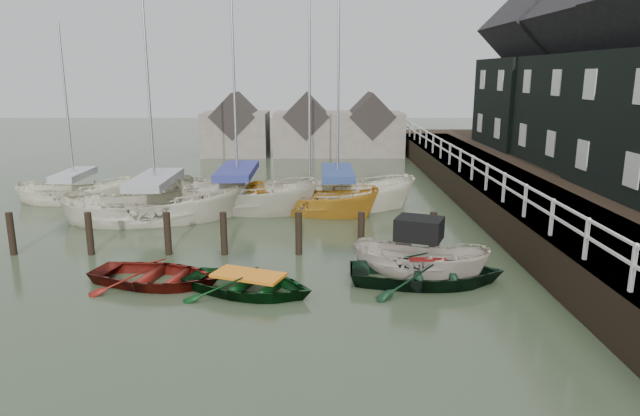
{
  "coord_description": "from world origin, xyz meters",
  "views": [
    {
      "loc": [
        1.83,
        -14.56,
        5.73
      ],
      "look_at": [
        1.88,
        3.59,
        1.4
      ],
      "focal_mm": 32.0,
      "sensor_mm": 36.0,
      "label": 1
    }
  ],
  "objects_px": {
    "rowboat_dkgreen": "(427,283)",
    "sailboat_b": "(238,208)",
    "rowboat_red": "(157,284)",
    "sailboat_e": "(76,200)",
    "sailboat_a": "(157,219)",
    "motorboat": "(419,270)",
    "sailboat_c": "(310,211)",
    "rowboat_green": "(249,293)",
    "sailboat_d": "(337,206)"
  },
  "relations": [
    {
      "from": "rowboat_dkgreen",
      "to": "sailboat_c",
      "type": "bearing_deg",
      "value": 24.87
    },
    {
      "from": "sailboat_c",
      "to": "sailboat_d",
      "type": "bearing_deg",
      "value": -34.31
    },
    {
      "from": "rowboat_red",
      "to": "motorboat",
      "type": "relative_size",
      "value": 0.87
    },
    {
      "from": "motorboat",
      "to": "sailboat_c",
      "type": "relative_size",
      "value": 0.39
    },
    {
      "from": "rowboat_green",
      "to": "motorboat",
      "type": "relative_size",
      "value": 0.85
    },
    {
      "from": "rowboat_red",
      "to": "sailboat_d",
      "type": "xyz_separation_m",
      "value": [
        5.32,
        9.15,
        0.06
      ]
    },
    {
      "from": "motorboat",
      "to": "sailboat_c",
      "type": "height_order",
      "value": "sailboat_c"
    },
    {
      "from": "rowboat_green",
      "to": "rowboat_dkgreen",
      "type": "height_order",
      "value": "rowboat_dkgreen"
    },
    {
      "from": "sailboat_a",
      "to": "sailboat_c",
      "type": "relative_size",
      "value": 1.02
    },
    {
      "from": "rowboat_dkgreen",
      "to": "motorboat",
      "type": "bearing_deg",
      "value": 9.71
    },
    {
      "from": "rowboat_dkgreen",
      "to": "motorboat",
      "type": "xyz_separation_m",
      "value": [
        -0.09,
        0.79,
        0.11
      ]
    },
    {
      "from": "sailboat_b",
      "to": "motorboat",
      "type": "bearing_deg",
      "value": -121.99
    },
    {
      "from": "sailboat_b",
      "to": "sailboat_c",
      "type": "relative_size",
      "value": 1.07
    },
    {
      "from": "sailboat_e",
      "to": "sailboat_d",
      "type": "bearing_deg",
      "value": -96.23
    },
    {
      "from": "sailboat_c",
      "to": "sailboat_a",
      "type": "bearing_deg",
      "value": 127.79
    },
    {
      "from": "rowboat_green",
      "to": "sailboat_d",
      "type": "bearing_deg",
      "value": 6.09
    },
    {
      "from": "rowboat_red",
      "to": "sailboat_e",
      "type": "relative_size",
      "value": 0.42
    },
    {
      "from": "sailboat_c",
      "to": "sailboat_e",
      "type": "distance_m",
      "value": 10.82
    },
    {
      "from": "motorboat",
      "to": "sailboat_c",
      "type": "xyz_separation_m",
      "value": [
        -3.29,
        7.59,
        -0.09
      ]
    },
    {
      "from": "rowboat_red",
      "to": "sailboat_b",
      "type": "distance_m",
      "value": 8.97
    },
    {
      "from": "sailboat_b",
      "to": "sailboat_d",
      "type": "relative_size",
      "value": 0.93
    },
    {
      "from": "sailboat_c",
      "to": "sailboat_b",
      "type": "bearing_deg",
      "value": 106.39
    },
    {
      "from": "sailboat_d",
      "to": "sailboat_e",
      "type": "distance_m",
      "value": 11.89
    },
    {
      "from": "rowboat_dkgreen",
      "to": "sailboat_a",
      "type": "bearing_deg",
      "value": 56.4
    },
    {
      "from": "sailboat_b",
      "to": "sailboat_a",
      "type": "bearing_deg",
      "value": 141.49
    },
    {
      "from": "sailboat_a",
      "to": "sailboat_c",
      "type": "height_order",
      "value": "sailboat_a"
    },
    {
      "from": "sailboat_a",
      "to": "sailboat_e",
      "type": "bearing_deg",
      "value": 42.73
    },
    {
      "from": "sailboat_c",
      "to": "sailboat_d",
      "type": "height_order",
      "value": "sailboat_d"
    },
    {
      "from": "sailboat_c",
      "to": "sailboat_e",
      "type": "bearing_deg",
      "value": 104.85
    },
    {
      "from": "rowboat_green",
      "to": "sailboat_e",
      "type": "xyz_separation_m",
      "value": [
        -9.15,
        10.98,
        0.06
      ]
    },
    {
      "from": "motorboat",
      "to": "sailboat_e",
      "type": "distance_m",
      "value": 16.85
    },
    {
      "from": "sailboat_c",
      "to": "sailboat_d",
      "type": "distance_m",
      "value": 1.37
    },
    {
      "from": "sailboat_e",
      "to": "sailboat_b",
      "type": "bearing_deg",
      "value": -101.17
    },
    {
      "from": "rowboat_green",
      "to": "sailboat_c",
      "type": "relative_size",
      "value": 0.33
    },
    {
      "from": "rowboat_red",
      "to": "motorboat",
      "type": "bearing_deg",
      "value": -69.44
    },
    {
      "from": "rowboat_green",
      "to": "sailboat_d",
      "type": "relative_size",
      "value": 0.28
    },
    {
      "from": "sailboat_a",
      "to": "sailboat_c",
      "type": "distance_m",
      "value": 6.22
    },
    {
      "from": "sailboat_a",
      "to": "sailboat_d",
      "type": "bearing_deg",
      "value": -85.64
    },
    {
      "from": "motorboat",
      "to": "sailboat_a",
      "type": "bearing_deg",
      "value": 78.79
    },
    {
      "from": "rowboat_red",
      "to": "sailboat_a",
      "type": "relative_size",
      "value": 0.33
    },
    {
      "from": "rowboat_dkgreen",
      "to": "sailboat_d",
      "type": "xyz_separation_m",
      "value": [
        -2.2,
        9.08,
        0.06
      ]
    },
    {
      "from": "sailboat_b",
      "to": "sailboat_c",
      "type": "height_order",
      "value": "sailboat_b"
    },
    {
      "from": "rowboat_red",
      "to": "sailboat_e",
      "type": "height_order",
      "value": "sailboat_e"
    },
    {
      "from": "sailboat_b",
      "to": "rowboat_green",
      "type": "bearing_deg",
      "value": -150.94
    },
    {
      "from": "rowboat_dkgreen",
      "to": "sailboat_b",
      "type": "distance_m",
      "value": 10.95
    },
    {
      "from": "rowboat_red",
      "to": "rowboat_green",
      "type": "distance_m",
      "value": 2.72
    },
    {
      "from": "rowboat_red",
      "to": "motorboat",
      "type": "height_order",
      "value": "motorboat"
    },
    {
      "from": "motorboat",
      "to": "sailboat_b",
      "type": "relative_size",
      "value": 0.36
    },
    {
      "from": "rowboat_green",
      "to": "motorboat",
      "type": "bearing_deg",
      "value": -51.12
    },
    {
      "from": "motorboat",
      "to": "sailboat_c",
      "type": "distance_m",
      "value": 8.27
    }
  ]
}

